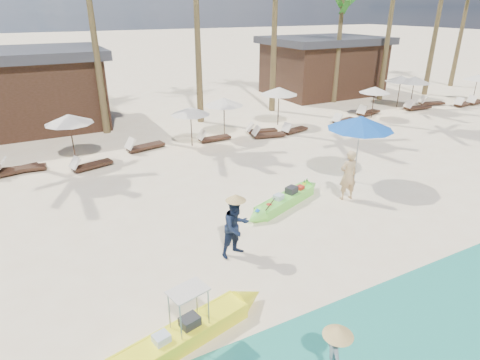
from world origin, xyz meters
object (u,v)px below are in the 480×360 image
yellow_canoe (183,336)px  tourist (348,175)px  green_canoe (285,200)px  blue_umbrella (361,123)px

yellow_canoe → tourist: (7.61, 3.69, 0.72)m
green_canoe → yellow_canoe: bearing=-162.2°
green_canoe → yellow_canoe: size_ratio=0.90×
yellow_canoe → tourist: tourist is taller
yellow_canoe → blue_umbrella: (8.94, 4.72, 2.21)m
tourist → blue_umbrella: blue_umbrella is taller
blue_umbrella → green_canoe: bearing=-173.2°
yellow_canoe → blue_umbrella: blue_umbrella is taller
green_canoe → yellow_canoe: yellow_canoe is taller
yellow_canoe → tourist: size_ratio=2.60×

